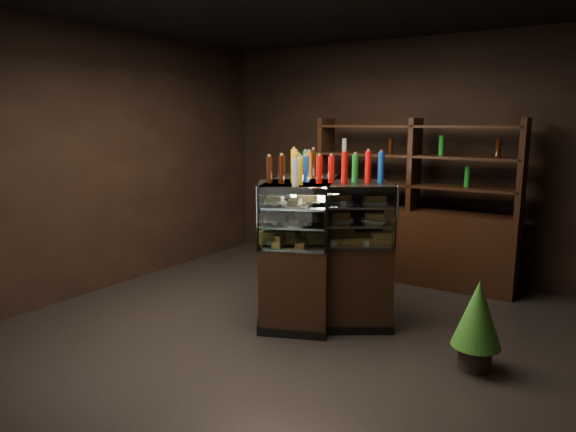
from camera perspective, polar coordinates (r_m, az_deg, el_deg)
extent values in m
plane|color=black|center=(5.11, 0.44, -12.08)|extent=(5.00, 5.00, 0.00)
cube|color=black|center=(6.97, 11.71, 6.47)|extent=(5.00, 0.02, 3.00)
cube|color=black|center=(2.98, -26.53, 0.55)|extent=(5.00, 0.02, 3.00)
cube|color=black|center=(6.44, -18.71, 5.83)|extent=(0.02, 5.00, 3.00)
cube|color=black|center=(5.06, 3.96, -7.42)|extent=(1.38, 1.21, 0.81)
cube|color=black|center=(5.18, 3.91, -11.29)|extent=(1.42, 1.25, 0.08)
cube|color=black|center=(4.85, 4.10, 3.36)|extent=(1.38, 1.21, 0.06)
cube|color=silver|center=(4.94, 4.02, -2.81)|extent=(1.31, 1.14, 0.02)
cube|color=silver|center=(4.90, 4.05, -0.63)|extent=(1.31, 1.14, 0.02)
cube|color=silver|center=(4.87, 4.08, 1.37)|extent=(1.31, 1.14, 0.02)
cube|color=white|center=(4.57, 4.38, -0.34)|extent=(1.04, 0.70, 0.58)
cylinder|color=silver|center=(4.68, 12.00, -0.30)|extent=(0.03, 0.03, 0.60)
cylinder|color=silver|center=(4.57, -3.43, -0.33)|extent=(0.03, 0.03, 0.60)
cube|color=black|center=(5.27, 1.63, -6.64)|extent=(1.05, 1.39, 0.81)
cube|color=black|center=(5.39, 1.61, -10.38)|extent=(1.08, 1.43, 0.08)
cube|color=black|center=(5.07, 1.69, 3.69)|extent=(1.05, 1.39, 0.06)
cube|color=silver|center=(5.16, 1.66, -2.21)|extent=(0.98, 1.32, 0.02)
cube|color=silver|center=(5.13, 1.67, -0.12)|extent=(0.98, 1.32, 0.02)
cube|color=silver|center=(5.10, 1.68, 1.79)|extent=(0.98, 1.32, 0.02)
cube|color=white|center=(5.17, -1.84, 0.94)|extent=(0.48, 1.16, 0.58)
cylinder|color=silver|center=(4.57, -3.43, -0.33)|extent=(0.03, 0.03, 0.60)
cylinder|color=silver|center=(5.77, -0.39, 1.93)|extent=(0.03, 0.03, 0.60)
cube|color=#D48F4C|center=(4.89, -2.07, -2.47)|extent=(0.20, 0.17, 0.06)
cube|color=#D48F4C|center=(4.89, -0.32, -2.47)|extent=(0.20, 0.17, 0.06)
cube|color=#D48F4C|center=(4.89, 1.44, -2.47)|extent=(0.20, 0.17, 0.06)
cube|color=#D48F4C|center=(4.90, 3.19, -2.46)|extent=(0.20, 0.17, 0.06)
cube|color=#D48F4C|center=(4.91, 4.93, -2.45)|extent=(0.20, 0.17, 0.06)
cube|color=#D48F4C|center=(4.93, 6.66, -2.44)|extent=(0.20, 0.17, 0.06)
cube|color=#D48F4C|center=(4.95, 8.38, -2.43)|extent=(0.20, 0.17, 0.06)
cube|color=#D48F4C|center=(4.98, 10.08, -2.41)|extent=(0.20, 0.17, 0.06)
cylinder|color=white|center=(4.89, -1.49, -0.44)|extent=(0.24, 0.24, 0.02)
cube|color=#D48F4C|center=(4.88, -1.49, -0.04)|extent=(0.19, 0.16, 0.05)
cylinder|color=white|center=(4.89, 2.21, -0.43)|extent=(0.24, 0.24, 0.02)
cube|color=#D48F4C|center=(4.88, 2.21, -0.03)|extent=(0.19, 0.16, 0.05)
cylinder|color=white|center=(4.92, 5.89, -0.42)|extent=(0.24, 0.24, 0.02)
cube|color=#D48F4C|center=(4.91, 5.90, -0.02)|extent=(0.19, 0.16, 0.05)
cylinder|color=white|center=(4.96, 9.51, -0.41)|extent=(0.24, 0.24, 0.02)
cube|color=#D48F4C|center=(4.96, 9.52, -0.02)|extent=(0.19, 0.16, 0.05)
cylinder|color=white|center=(4.86, -1.50, 1.56)|extent=(0.24, 0.24, 0.02)
cube|color=#D48F4C|center=(4.85, -1.50, 1.97)|extent=(0.19, 0.16, 0.05)
cylinder|color=white|center=(4.86, 2.22, 1.57)|extent=(0.24, 0.24, 0.02)
cube|color=#D48F4C|center=(4.86, 2.23, 1.97)|extent=(0.19, 0.16, 0.05)
cylinder|color=white|center=(4.89, 5.93, 1.57)|extent=(0.24, 0.24, 0.02)
cube|color=#D48F4C|center=(4.88, 5.93, 1.97)|extent=(0.19, 0.16, 0.05)
cylinder|color=white|center=(4.93, 9.57, 1.56)|extent=(0.24, 0.24, 0.02)
cube|color=#D48F4C|center=(4.93, 9.58, 1.96)|extent=(0.19, 0.16, 0.05)
cube|color=#D48F4C|center=(5.67, 2.19, -0.69)|extent=(0.15, 0.20, 0.06)
cube|color=#D48F4C|center=(5.52, 1.96, -0.98)|extent=(0.15, 0.20, 0.06)
cube|color=#D48F4C|center=(5.38, 1.71, -1.29)|extent=(0.15, 0.20, 0.06)
cube|color=#D48F4C|center=(5.23, 1.45, -1.62)|extent=(0.15, 0.20, 0.06)
cube|color=#D48F4C|center=(5.09, 1.18, -1.96)|extent=(0.15, 0.20, 0.06)
cube|color=#D48F4C|center=(4.95, 0.89, -2.33)|extent=(0.15, 0.20, 0.06)
cube|color=#D48F4C|center=(4.80, 0.58, -2.71)|extent=(0.15, 0.20, 0.06)
cube|color=#D48F4C|center=(4.66, 0.25, -3.12)|extent=(0.15, 0.20, 0.06)
cylinder|color=white|center=(5.58, 2.45, 0.93)|extent=(0.24, 0.24, 0.02)
cube|color=#D48F4C|center=(5.58, 2.45, 1.28)|extent=(0.14, 0.19, 0.05)
cylinder|color=white|center=(5.28, 1.94, 0.37)|extent=(0.24, 0.24, 0.02)
cube|color=#D48F4C|center=(5.27, 1.95, 0.74)|extent=(0.14, 0.19, 0.05)
cylinder|color=white|center=(4.97, 1.38, -0.25)|extent=(0.24, 0.24, 0.02)
cube|color=#D48F4C|center=(4.96, 1.38, 0.14)|extent=(0.14, 0.19, 0.05)
cylinder|color=white|center=(4.66, 0.74, -0.95)|extent=(0.24, 0.24, 0.02)
cube|color=#D48F4C|center=(4.66, 0.74, -0.54)|extent=(0.14, 0.19, 0.05)
cylinder|color=white|center=(5.56, 2.46, 2.68)|extent=(0.24, 0.24, 0.02)
cube|color=#D48F4C|center=(5.55, 2.46, 3.03)|extent=(0.14, 0.19, 0.05)
cylinder|color=white|center=(5.25, 1.96, 2.23)|extent=(0.24, 0.24, 0.02)
cube|color=#D48F4C|center=(5.24, 1.96, 2.60)|extent=(0.14, 0.19, 0.05)
cylinder|color=white|center=(4.94, 1.39, 1.72)|extent=(0.24, 0.24, 0.02)
cube|color=#D48F4C|center=(4.94, 1.39, 2.11)|extent=(0.14, 0.19, 0.05)
cylinder|color=white|center=(4.63, 0.75, 1.14)|extent=(0.24, 0.24, 0.02)
cube|color=#D48F4C|center=(4.63, 0.75, 1.56)|extent=(0.14, 0.19, 0.05)
cylinder|color=#0F38B2|center=(4.82, -2.11, 5.36)|extent=(0.06, 0.06, 0.28)
cylinder|color=silver|center=(4.81, -2.12, 7.15)|extent=(0.03, 0.03, 0.02)
cylinder|color=#B20C0A|center=(4.82, -0.72, 5.37)|extent=(0.06, 0.06, 0.28)
cylinder|color=silver|center=(4.81, -0.73, 7.15)|extent=(0.03, 0.03, 0.02)
cylinder|color=silver|center=(4.82, 0.67, 5.37)|extent=(0.06, 0.06, 0.28)
cylinder|color=silver|center=(4.81, 0.67, 7.15)|extent=(0.03, 0.03, 0.02)
cylinder|color=black|center=(4.82, 2.05, 5.37)|extent=(0.06, 0.06, 0.28)
cylinder|color=silver|center=(4.81, 2.07, 7.15)|extent=(0.03, 0.03, 0.02)
cylinder|color=yellow|center=(4.83, 3.44, 5.36)|extent=(0.06, 0.06, 0.28)
cylinder|color=silver|center=(4.82, 3.46, 7.14)|extent=(0.03, 0.03, 0.02)
cylinder|color=#D8590A|center=(4.84, 4.82, 5.35)|extent=(0.06, 0.06, 0.28)
cylinder|color=silver|center=(4.83, 4.85, 7.13)|extent=(0.03, 0.03, 0.02)
cylinder|color=#147223|center=(4.85, 6.19, 5.34)|extent=(0.06, 0.06, 0.28)
cylinder|color=silver|center=(4.84, 6.23, 7.11)|extent=(0.03, 0.03, 0.02)
cylinder|color=#0F38B2|center=(4.86, 7.56, 5.33)|extent=(0.06, 0.06, 0.28)
cylinder|color=silver|center=(4.85, 7.60, 7.09)|extent=(0.03, 0.03, 0.02)
cylinder|color=#B20C0A|center=(4.88, 8.92, 5.31)|extent=(0.06, 0.06, 0.28)
cylinder|color=silver|center=(4.87, 8.97, 7.07)|extent=(0.03, 0.03, 0.02)
cylinder|color=silver|center=(4.90, 10.26, 5.29)|extent=(0.06, 0.06, 0.28)
cylinder|color=silver|center=(4.89, 10.32, 7.04)|extent=(0.03, 0.03, 0.02)
cylinder|color=#0F38B2|center=(5.57, 2.56, 6.05)|extent=(0.06, 0.06, 0.28)
cylinder|color=silver|center=(5.56, 2.57, 7.59)|extent=(0.03, 0.03, 0.02)
cylinder|color=#B20C0A|center=(5.46, 2.38, 5.95)|extent=(0.06, 0.06, 0.28)
cylinder|color=silver|center=(5.45, 2.39, 7.53)|extent=(0.03, 0.03, 0.02)
cylinder|color=silver|center=(5.34, 2.20, 5.86)|extent=(0.06, 0.06, 0.28)
cylinder|color=silver|center=(5.33, 2.21, 7.47)|extent=(0.03, 0.03, 0.02)
cylinder|color=black|center=(5.23, 2.01, 5.76)|extent=(0.06, 0.06, 0.28)
cylinder|color=silver|center=(5.22, 2.02, 7.40)|extent=(0.03, 0.03, 0.02)
cylinder|color=yellow|center=(5.11, 1.80, 5.66)|extent=(0.06, 0.06, 0.28)
cylinder|color=silver|center=(5.10, 1.81, 7.34)|extent=(0.03, 0.03, 0.02)
cylinder|color=#D8590A|center=(5.00, 1.59, 5.55)|extent=(0.06, 0.06, 0.28)
cylinder|color=silver|center=(4.99, 1.60, 7.27)|extent=(0.03, 0.03, 0.02)
cylinder|color=#147223|center=(4.89, 1.37, 5.44)|extent=(0.06, 0.06, 0.28)
cylinder|color=silver|center=(4.88, 1.38, 7.19)|extent=(0.03, 0.03, 0.02)
cylinder|color=#0F38B2|center=(4.77, 1.14, 5.32)|extent=(0.06, 0.06, 0.28)
cylinder|color=silver|center=(4.76, 1.15, 7.12)|extent=(0.03, 0.03, 0.02)
cylinder|color=#B20C0A|center=(4.66, 0.90, 5.20)|extent=(0.06, 0.06, 0.28)
cylinder|color=silver|center=(4.65, 0.91, 7.04)|extent=(0.03, 0.03, 0.02)
cylinder|color=silver|center=(4.54, 0.65, 5.07)|extent=(0.06, 0.06, 0.28)
cylinder|color=silver|center=(4.53, 0.65, 6.95)|extent=(0.03, 0.03, 0.02)
cylinder|color=black|center=(4.52, 20.03, -14.50)|extent=(0.26, 0.26, 0.19)
cone|color=#1B5418|center=(4.38, 20.33, -10.12)|extent=(0.39, 0.39, 0.54)
cone|color=#1B5418|center=(4.32, 20.48, -7.90)|extent=(0.30, 0.30, 0.38)
cube|color=black|center=(6.55, 13.48, -3.14)|extent=(2.48, 0.47, 0.90)
cube|color=black|center=(6.87, 4.24, 6.18)|extent=(0.07, 0.38, 1.10)
cube|color=black|center=(6.40, 13.86, 5.60)|extent=(0.07, 0.38, 1.10)
cube|color=black|center=(6.13, 24.63, 4.76)|extent=(0.07, 0.38, 1.10)
cube|color=black|center=(6.42, 13.77, 3.38)|extent=(2.43, 0.43, 0.03)
cube|color=black|center=(6.39, 13.90, 6.49)|extent=(2.43, 0.43, 0.03)
cube|color=black|center=(6.38, 14.04, 9.63)|extent=(2.43, 0.43, 0.03)
cylinder|color=#0F38B2|center=(6.76, 6.23, 5.02)|extent=(0.06, 0.06, 0.22)
cylinder|color=#B20C0A|center=(6.63, 8.67, 4.86)|extent=(0.06, 0.06, 0.22)
cylinder|color=silver|center=(6.51, 11.20, 4.68)|extent=(0.06, 0.06, 0.22)
cylinder|color=black|center=(6.41, 13.81, 4.49)|extent=(0.06, 0.06, 0.22)
cylinder|color=yellow|center=(6.32, 16.51, 4.28)|extent=(0.06, 0.06, 0.22)
cylinder|color=#D8590A|center=(6.25, 19.27, 4.06)|extent=(0.06, 0.06, 0.22)
cylinder|color=#147223|center=(6.18, 22.10, 3.82)|extent=(0.06, 0.06, 0.22)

